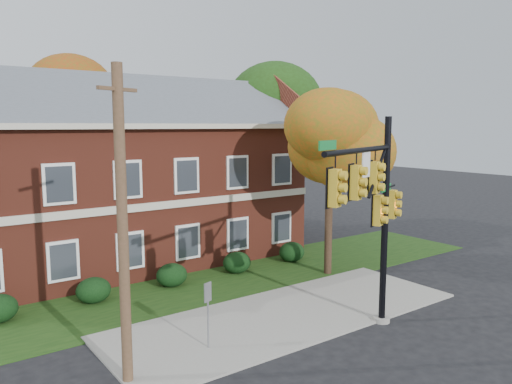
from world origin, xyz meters
TOP-DOWN VIEW (x-y plane):
  - ground at (0.00, 0.00)m, footprint 120.00×120.00m
  - sidewalk at (0.00, 1.00)m, footprint 14.00×5.00m
  - grass_strip at (0.00, 6.00)m, footprint 30.00×6.00m
  - apartment_building at (-2.00, 11.95)m, footprint 18.80×8.80m
  - hedge_left at (-5.50, 6.70)m, footprint 1.40×1.26m
  - hedge_center at (-2.00, 6.70)m, footprint 1.40×1.26m
  - hedge_right at (1.50, 6.70)m, footprint 1.40×1.26m
  - hedge_far_right at (5.00, 6.70)m, footprint 1.40×1.26m
  - tree_near_right at (5.22, 3.87)m, footprint 4.50×4.25m
  - tree_right_rear at (9.31, 12.81)m, footprint 6.30×5.95m
  - tree_far_rear at (-0.66, 19.79)m, footprint 6.84×6.46m
  - traffic_signal at (1.14, -2.00)m, footprint 6.28×2.65m
  - utility_pole at (-6.81, -0.20)m, footprint 1.28×0.66m
  - sign_post at (-3.93, 0.26)m, footprint 0.32×0.15m

SIDE VIEW (x-z plane):
  - ground at x=0.00m, z-range 0.00..0.00m
  - grass_strip at x=0.00m, z-range 0.00..0.04m
  - sidewalk at x=0.00m, z-range 0.00..0.08m
  - hedge_left at x=-5.50m, z-range 0.00..1.05m
  - hedge_center at x=-2.00m, z-range 0.00..1.05m
  - hedge_right at x=1.50m, z-range 0.00..1.05m
  - hedge_far_right at x=5.00m, z-range 0.00..1.05m
  - sign_post at x=-3.93m, z-range 0.40..2.63m
  - utility_pole at x=-6.81m, z-range 0.06..8.83m
  - traffic_signal at x=1.14m, z-range 0.90..8.37m
  - apartment_building at x=-2.00m, z-range 0.12..9.86m
  - tree_near_right at x=5.22m, z-range 2.38..10.96m
  - tree_right_rear at x=9.31m, z-range 2.81..13.43m
  - tree_far_rear at x=-0.66m, z-range 3.08..14.60m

